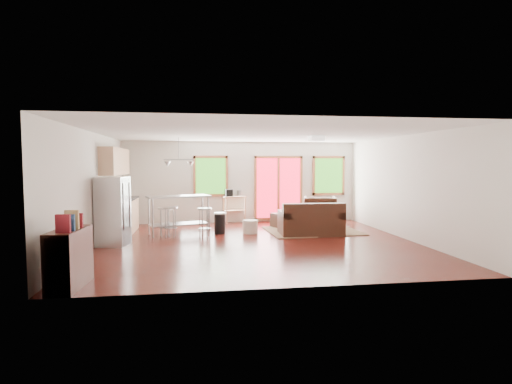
{
  "coord_description": "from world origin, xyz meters",
  "views": [
    {
      "loc": [
        -1.39,
        -9.31,
        1.88
      ],
      "look_at": [
        0.0,
        0.3,
        1.2
      ],
      "focal_mm": 28.0,
      "sensor_mm": 36.0,
      "label": 1
    }
  ],
  "objects": [
    {
      "name": "bar_stool_c",
      "position": [
        -1.24,
        0.89,
        0.57
      ],
      "size": [
        0.46,
        0.46,
        0.76
      ],
      "rotation": [
        0.0,
        0.0,
        0.36
      ],
      "color": "#B7BABC",
      "rests_on": "floor"
    },
    {
      "name": "trash_can",
      "position": [
        -0.83,
        1.43,
        0.29
      ],
      "size": [
        0.39,
        0.39,
        0.57
      ],
      "rotation": [
        0.0,
        0.0,
        0.31
      ],
      "color": "black",
      "rests_on": "floor"
    },
    {
      "name": "coffee_table",
      "position": [
        1.86,
        1.79,
        0.38
      ],
      "size": [
        1.25,
        0.95,
        0.44
      ],
      "rotation": [
        0.0,
        0.0,
        0.29
      ],
      "color": "#341710",
      "rests_on": "floor"
    },
    {
      "name": "right_wall",
      "position": [
        3.76,
        0.0,
        1.3
      ],
      "size": [
        0.02,
        7.0,
        2.6
      ],
      "primitive_type": "cube",
      "color": "beige",
      "rests_on": "ground"
    },
    {
      "name": "bar_stool_b",
      "position": [
        -2.11,
        1.1,
        0.58
      ],
      "size": [
        0.43,
        0.43,
        0.79
      ],
      "rotation": [
        0.0,
        0.0,
        -0.18
      ],
      "color": "#B7BABC",
      "rests_on": "floor"
    },
    {
      "name": "refrigerator",
      "position": [
        -3.34,
        0.19,
        0.79
      ],
      "size": [
        0.74,
        0.72,
        1.59
      ],
      "rotation": [
        0.0,
        0.0,
        -0.19
      ],
      "color": "#B7BABC",
      "rests_on": "floor"
    },
    {
      "name": "armchair",
      "position": [
        2.33,
        2.56,
        0.49
      ],
      "size": [
        1.16,
        1.11,
        0.99
      ],
      "primitive_type": "imported",
      "rotation": [
        0.0,
        0.0,
        2.88
      ],
      "color": "black",
      "rests_on": "floor"
    },
    {
      "name": "cabinets",
      "position": [
        -3.49,
        1.7,
        0.93
      ],
      "size": [
        0.64,
        2.24,
        2.3
      ],
      "color": "tan",
      "rests_on": "floor"
    },
    {
      "name": "rug",
      "position": [
        1.76,
        1.42,
        0.01
      ],
      "size": [
        2.6,
        2.06,
        0.02
      ],
      "primitive_type": "cube",
      "rotation": [
        0.0,
        0.0,
        0.06
      ],
      "color": "#4E623F",
      "rests_on": "floor"
    },
    {
      "name": "cup",
      "position": [
        -1.52,
        1.62,
        1.01
      ],
      "size": [
        0.14,
        0.12,
        0.12
      ],
      "primitive_type": "imported",
      "rotation": [
        0.0,
        0.0,
        0.23
      ],
      "color": "silver",
      "rests_on": "island"
    },
    {
      "name": "back_wall",
      "position": [
        0.0,
        3.51,
        1.3
      ],
      "size": [
        7.5,
        0.02,
        2.6
      ],
      "primitive_type": "cube",
      "color": "beige",
      "rests_on": "ground"
    },
    {
      "name": "window_left",
      "position": [
        -1.0,
        3.46,
        1.5
      ],
      "size": [
        1.1,
        0.05,
        1.3
      ],
      "color": "#276117",
      "rests_on": "back_wall"
    },
    {
      "name": "island",
      "position": [
        -1.92,
        1.5,
        0.71
      ],
      "size": [
        1.76,
        1.12,
        1.04
      ],
      "rotation": [
        0.0,
        0.0,
        0.31
      ],
      "color": "#B7BABC",
      "rests_on": "floor"
    },
    {
      "name": "ceiling",
      "position": [
        0.0,
        0.0,
        2.61
      ],
      "size": [
        7.5,
        7.0,
        0.02
      ],
      "primitive_type": "cube",
      "color": "silver",
      "rests_on": "ground"
    },
    {
      "name": "kitchen_cart",
      "position": [
        -0.29,
        3.35,
        0.74
      ],
      "size": [
        0.79,
        0.6,
        1.08
      ],
      "rotation": [
        0.0,
        0.0,
        0.21
      ],
      "color": "tan",
      "rests_on": "floor"
    },
    {
      "name": "french_doors",
      "position": [
        1.2,
        3.46,
        1.1
      ],
      "size": [
        1.6,
        0.05,
        2.1
      ],
      "color": "red",
      "rests_on": "back_wall"
    },
    {
      "name": "window_right",
      "position": [
        2.9,
        3.46,
        1.5
      ],
      "size": [
        1.1,
        0.05,
        1.3
      ],
      "color": "#276117",
      "rests_on": "back_wall"
    },
    {
      "name": "front_wall",
      "position": [
        0.0,
        -3.51,
        1.3
      ],
      "size": [
        7.5,
        0.02,
        2.6
      ],
      "primitive_type": "cube",
      "color": "beige",
      "rests_on": "ground"
    },
    {
      "name": "ceiling_flush",
      "position": [
        1.6,
        0.6,
        2.53
      ],
      "size": [
        0.35,
        0.35,
        0.12
      ],
      "primitive_type": "cube",
      "color": "white",
      "rests_on": "ceiling"
    },
    {
      "name": "left_wall",
      "position": [
        -3.76,
        0.0,
        1.3
      ],
      "size": [
        0.02,
        7.0,
        2.6
      ],
      "primitive_type": "cube",
      "color": "beige",
      "rests_on": "ground"
    },
    {
      "name": "pendant_light",
      "position": [
        -1.9,
        1.5,
        1.9
      ],
      "size": [
        0.8,
        0.18,
        0.79
      ],
      "color": "gray",
      "rests_on": "ceiling"
    },
    {
      "name": "pouf",
      "position": [
        -0.0,
        1.36,
        0.18
      ],
      "size": [
        0.51,
        0.51,
        0.36
      ],
      "primitive_type": "cylinder",
      "rotation": [
        0.0,
        0.0,
        0.27
      ],
      "color": "beige",
      "rests_on": "floor"
    },
    {
      "name": "loveseat",
      "position": [
        1.56,
        0.88,
        0.35
      ],
      "size": [
        1.67,
        0.98,
        0.87
      ],
      "rotation": [
        0.0,
        0.0,
        -0.03
      ],
      "color": "black",
      "rests_on": "floor"
    },
    {
      "name": "bookshelf",
      "position": [
        -3.35,
        -2.99,
        0.47
      ],
      "size": [
        0.46,
        1.03,
        1.19
      ],
      "rotation": [
        0.0,
        0.0,
        -0.06
      ],
      "color": "#341710",
      "rests_on": "floor"
    },
    {
      "name": "vase",
      "position": [
        1.87,
        1.68,
        0.51
      ],
      "size": [
        0.19,
        0.2,
        0.31
      ],
      "rotation": [
        0.0,
        0.0,
        0.05
      ],
      "color": "silver",
      "rests_on": "coffee_table"
    },
    {
      "name": "bar_stool_a",
      "position": [
        -2.27,
        1.21,
        0.56
      ],
      "size": [
        0.42,
        0.42,
        0.75
      ],
      "rotation": [
        0.0,
        0.0,
        0.19
      ],
      "color": "#B7BABC",
      "rests_on": "floor"
    },
    {
      "name": "floor",
      "position": [
        0.0,
        0.0,
        -0.01
      ],
      "size": [
        7.5,
        7.0,
        0.02
      ],
      "primitive_type": "cube",
      "color": "#340C09",
      "rests_on": "ground"
    },
    {
      "name": "book",
      "position": [
        2.04,
        1.96,
        0.54
      ],
      "size": [
        0.21,
        0.1,
        0.29
      ],
      "primitive_type": "imported",
      "rotation": [
        0.0,
        0.0,
        -0.38
      ],
      "color": "maroon",
      "rests_on": "coffee_table"
    },
    {
      "name": "ottoman",
      "position": [
        1.13,
        2.17,
        0.21
      ],
      "size": [
        0.83,
        0.83,
        0.42
      ],
      "primitive_type": "cube",
      "rotation": [
        0.0,
        0.0,
        0.4
      ],
      "color": "black",
      "rests_on": "floor"
    }
  ]
}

